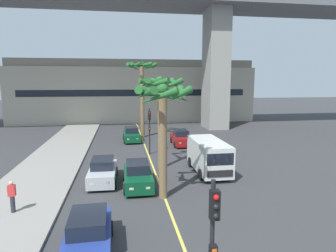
{
  "coord_description": "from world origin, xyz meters",
  "views": [
    {
      "loc": [
        -2.36,
        -0.63,
        6.62
      ],
      "look_at": [
        0.0,
        14.0,
        4.35
      ],
      "focal_mm": 31.34,
      "sensor_mm": 36.0,
      "label": 1
    }
  ],
  "objects": [
    {
      "name": "sidewalk_left",
      "position": [
        -8.0,
        16.0,
        0.07
      ],
      "size": [
        4.8,
        80.0,
        0.15
      ],
      "primitive_type": "cube",
      "color": "gray",
      "rests_on": "ground"
    },
    {
      "name": "lane_stripe_center",
      "position": [
        0.0,
        24.0,
        0.0
      ],
      "size": [
        0.14,
        56.0,
        0.01
      ],
      "primitive_type": "cube",
      "color": "#DBCC4C",
      "rests_on": "ground"
    },
    {
      "name": "bridge_overpass",
      "position": [
        1.18,
        39.39,
        16.69
      ],
      "size": [
        78.89,
        8.0,
        20.55
      ],
      "color": "slate",
      "rests_on": "ground"
    },
    {
      "name": "pier_building_backdrop",
      "position": [
        0.0,
        49.04,
        4.92
      ],
      "size": [
        38.74,
        8.04,
        9.98
      ],
      "color": "#BCB29E",
      "rests_on": "ground"
    },
    {
      "name": "car_queue_front",
      "position": [
        -3.72,
        10.23,
        0.72
      ],
      "size": [
        1.9,
        4.14,
        1.56
      ],
      "color": "navy",
      "rests_on": "ground"
    },
    {
      "name": "car_queue_second",
      "position": [
        -1.25,
        31.7,
        0.72
      ],
      "size": [
        1.92,
        4.14,
        1.56
      ],
      "color": "#0C4728",
      "rests_on": "ground"
    },
    {
      "name": "car_queue_third",
      "position": [
        -3.65,
        18.5,
        0.72
      ],
      "size": [
        1.91,
        4.14,
        1.56
      ],
      "color": "#B7BABF",
      "rests_on": "ground"
    },
    {
      "name": "car_queue_fourth",
      "position": [
        3.78,
        28.91,
        0.72
      ],
      "size": [
        1.91,
        4.14,
        1.56
      ],
      "color": "maroon",
      "rests_on": "ground"
    },
    {
      "name": "car_queue_fifth",
      "position": [
        -1.41,
        17.31,
        0.72
      ],
      "size": [
        1.85,
        4.11,
        1.56
      ],
      "color": "#0C4728",
      "rests_on": "ground"
    },
    {
      "name": "delivery_van",
      "position": [
        3.86,
        19.37,
        1.29
      ],
      "size": [
        2.16,
        5.25,
        2.36
      ],
      "color": "silver",
      "rests_on": "ground"
    },
    {
      "name": "traffic_light_median_near",
      "position": [
        -0.13,
        6.01,
        2.71
      ],
      "size": [
        0.24,
        0.37,
        4.2
      ],
      "color": "black",
      "rests_on": "ground"
    },
    {
      "name": "traffic_light_median_far",
      "position": [
        0.15,
        25.4,
        2.71
      ],
      "size": [
        0.24,
        0.37,
        4.2
      ],
      "color": "black",
      "rests_on": "ground"
    },
    {
      "name": "palm_tree_near_median",
      "position": [
        -0.09,
        15.23,
        5.04
      ],
      "size": [
        3.29,
        3.39,
        6.48
      ],
      "color": "brown",
      "rests_on": "ground"
    },
    {
      "name": "palm_tree_mid_median",
      "position": [
        0.12,
        33.86,
        6.96
      ],
      "size": [
        3.65,
        3.61,
        8.87
      ],
      "color": "brown",
      "rests_on": "ground"
    },
    {
      "name": "palm_tree_far_median",
      "position": [
        0.53,
        20.88,
        5.75
      ],
      "size": [
        3.41,
        3.51,
        6.98
      ],
      "color": "brown",
      "rests_on": "ground"
    },
    {
      "name": "pedestrian_mid_block",
      "position": [
        -7.79,
        14.24,
        1.0
      ],
      "size": [
        0.34,
        0.22,
        1.62
      ],
      "color": "#2D2D38",
      "rests_on": "sidewalk_left"
    }
  ]
}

